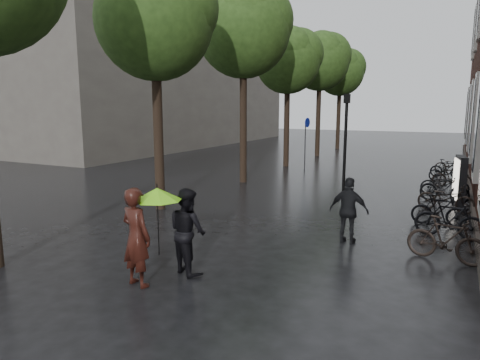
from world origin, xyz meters
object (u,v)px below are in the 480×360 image
Objects in this scene: ad_lightbox at (460,180)px; lamp_post at (345,138)px; pedestrian_walking at (349,211)px; parked_bicycles at (447,187)px; person_burgundy at (136,237)px; person_black at (188,231)px.

ad_lightbox is 0.45× the size of lamp_post.
pedestrian_walking is 5.02m from lamp_post.
ad_lightbox is 4.32m from lamp_post.
pedestrian_walking is 7.16m from parked_bicycles.
parked_bicycles is at bearing -103.84° from person_burgundy.
person_black is 0.46× the size of lamp_post.
lamp_post is at bearing -71.60° from pedestrian_walking.
person_black is 0.12× the size of parked_bicycles.
person_burgundy is 1.12m from person_black.
ad_lightbox is at bearing -93.38° from person_black.
person_black reaches higher than parked_bicycles.
pedestrian_walking is at bearing -75.20° from lamp_post.
person_black is (0.51, 1.00, -0.07)m from person_burgundy.
person_burgundy reaches higher than pedestrian_walking.
pedestrian_walking is 0.11× the size of parked_bicycles.
person_burgundy is 0.13× the size of parked_bicycles.
ad_lightbox is at bearing -59.29° from parked_bicycles.
person_burgundy reaches higher than person_black.
ad_lightbox is at bearing 22.58° from lamp_post.
person_black is at bearing -114.54° from parked_bicycles.
pedestrian_walking is 0.44× the size of lamp_post.
lamp_post is at bearing -146.98° from parked_bicycles.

